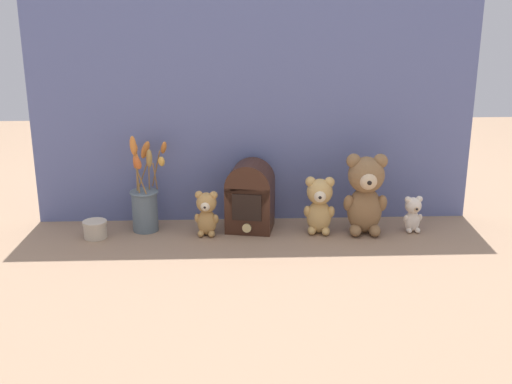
# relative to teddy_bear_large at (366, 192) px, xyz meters

# --- Properties ---
(ground_plane) EXTENTS (4.00, 4.00, 0.00)m
(ground_plane) POSITION_rel_teddy_bear_large_xyz_m (-0.36, -0.01, -0.14)
(ground_plane) COLOR #8E7056
(backdrop_wall) EXTENTS (1.50, 0.02, 0.76)m
(backdrop_wall) POSITION_rel_teddy_bear_large_xyz_m (-0.36, 0.16, 0.24)
(backdrop_wall) COLOR slate
(backdrop_wall) RESTS_ON ground
(teddy_bear_large) EXTENTS (0.15, 0.14, 0.27)m
(teddy_bear_large) POSITION_rel_teddy_bear_large_xyz_m (0.00, 0.00, 0.00)
(teddy_bear_large) COLOR olive
(teddy_bear_large) RESTS_ON ground
(teddy_bear_medium) EXTENTS (0.11, 0.10, 0.19)m
(teddy_bear_medium) POSITION_rel_teddy_bear_large_xyz_m (-0.15, 0.01, -0.04)
(teddy_bear_medium) COLOR tan
(teddy_bear_medium) RESTS_ON ground
(teddy_bear_small) EXTENTS (0.08, 0.08, 0.15)m
(teddy_bear_small) POSITION_rel_teddy_bear_large_xyz_m (-0.52, 0.00, -0.06)
(teddy_bear_small) COLOR tan
(teddy_bear_small) RESTS_ON ground
(teddy_bear_tiny) EXTENTS (0.07, 0.06, 0.12)m
(teddy_bear_tiny) POSITION_rel_teddy_bear_large_xyz_m (0.16, 0.01, -0.08)
(teddy_bear_tiny) COLOR beige
(teddy_bear_tiny) RESTS_ON ground
(flower_vase) EXTENTS (0.13, 0.14, 0.33)m
(flower_vase) POSITION_rel_teddy_bear_large_xyz_m (-0.73, 0.06, -0.04)
(flower_vase) COLOR slate
(flower_vase) RESTS_ON ground
(vintage_radio) EXTENTS (0.17, 0.16, 0.24)m
(vintage_radio) POSITION_rel_teddy_bear_large_xyz_m (-0.38, 0.05, -0.02)
(vintage_radio) COLOR #381E14
(vintage_radio) RESTS_ON ground
(decorative_tin_tall) EXTENTS (0.08, 0.08, 0.06)m
(decorative_tin_tall) POSITION_rel_teddy_bear_large_xyz_m (-0.88, -0.01, -0.11)
(decorative_tin_tall) COLOR beige
(decorative_tin_tall) RESTS_ON ground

